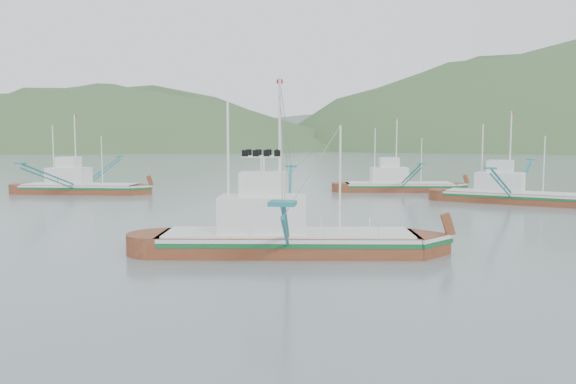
# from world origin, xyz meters

# --- Properties ---
(ground) EXTENTS (1200.00, 1200.00, 0.00)m
(ground) POSITION_xyz_m (0.00, 0.00, 0.00)
(ground) COLOR slate
(ground) RESTS_ON ground
(main_boat) EXTENTS (16.79, 29.70, 12.05)m
(main_boat) POSITION_xyz_m (0.73, -2.42, 1.79)
(main_boat) COLOR maroon
(main_boat) RESTS_ON ground
(bg_boat_left) EXTENTS (15.84, 28.54, 11.55)m
(bg_boat_left) POSITION_xyz_m (-32.09, 34.69, 1.58)
(bg_boat_left) COLOR maroon
(bg_boat_left) RESTS_ON ground
(bg_boat_right) EXTENTS (15.88, 26.76, 11.39)m
(bg_boat_right) POSITION_xyz_m (23.47, 29.44, 2.31)
(bg_boat_right) COLOR maroon
(bg_boat_right) RESTS_ON ground
(bg_boat_far) EXTENTS (15.51, 27.43, 11.13)m
(bg_boat_far) POSITION_xyz_m (11.45, 42.92, 1.59)
(bg_boat_far) COLOR maroon
(bg_boat_far) RESTS_ON ground
(headland_left) EXTENTS (448.00, 308.00, 210.00)m
(headland_left) POSITION_xyz_m (-180.00, 360.00, 0.00)
(headland_left) COLOR #39592E
(headland_left) RESTS_ON ground
(ridge_distant) EXTENTS (960.00, 400.00, 240.00)m
(ridge_distant) POSITION_xyz_m (30.00, 560.00, 0.00)
(ridge_distant) COLOR slate
(ridge_distant) RESTS_ON ground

